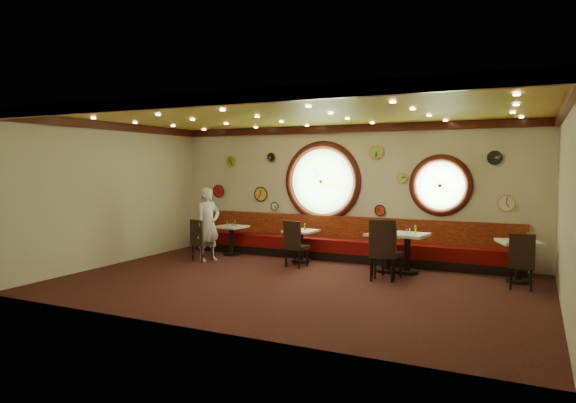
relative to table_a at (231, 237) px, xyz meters
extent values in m
cube|color=black|center=(2.73, -2.20, -0.46)|extent=(9.00, 6.00, 0.00)
cube|color=gold|center=(2.73, -2.20, 2.74)|extent=(9.00, 6.00, 0.02)
cube|color=beige|center=(2.73, 0.80, 1.14)|extent=(9.00, 0.02, 3.20)
cube|color=beige|center=(2.73, -5.20, 1.14)|extent=(9.00, 0.02, 3.20)
cube|color=beige|center=(-1.77, -2.20, 1.14)|extent=(0.02, 6.00, 3.20)
cube|color=beige|center=(7.23, -2.20, 1.14)|extent=(0.02, 6.00, 3.20)
cube|color=#340F09|center=(2.73, 0.75, 2.65)|extent=(9.00, 0.10, 0.18)
cube|color=#340F09|center=(2.73, -5.15, 2.65)|extent=(9.00, 0.10, 0.18)
cube|color=#340F09|center=(-1.72, -2.20, 2.65)|extent=(0.10, 6.00, 0.18)
cube|color=#340F09|center=(7.18, -2.20, 2.65)|extent=(0.10, 6.00, 0.18)
cube|color=black|center=(2.73, 0.52, -0.36)|extent=(8.00, 0.55, 0.20)
cube|color=#590708|center=(2.73, 0.52, -0.11)|extent=(8.00, 0.55, 0.30)
cube|color=#62070E|center=(2.73, 0.74, 0.29)|extent=(8.00, 0.10, 0.55)
cylinder|color=#94CF7C|center=(2.13, 0.80, 1.39)|extent=(1.66, 0.02, 1.66)
torus|color=#340F09|center=(2.13, 0.78, 1.39)|extent=(1.98, 0.18, 1.98)
torus|color=gold|center=(2.13, 0.75, 1.39)|extent=(1.61, 0.03, 1.61)
cylinder|color=#94CF7C|center=(4.93, 0.80, 1.34)|extent=(1.10, 0.02, 1.10)
torus|color=#340F09|center=(4.93, 0.78, 1.34)|extent=(1.38, 0.18, 1.38)
torus|color=gold|center=(4.93, 0.75, 1.34)|extent=(1.09, 0.03, 1.09)
cylinder|color=black|center=(6.03, 0.76, 1.94)|extent=(0.28, 0.03, 0.28)
cylinder|color=red|center=(3.58, 0.76, 0.74)|extent=(0.24, 0.03, 0.24)
cylinder|color=black|center=(0.73, 0.76, 1.99)|extent=(0.24, 0.03, 0.24)
cylinder|color=yellow|center=(0.43, 0.76, 1.04)|extent=(0.36, 0.03, 0.36)
cylinder|color=#93B023|center=(-0.47, 0.76, 1.89)|extent=(0.26, 0.03, 0.26)
cylinder|color=red|center=(-0.87, 0.76, 1.09)|extent=(0.32, 0.03, 0.32)
cylinder|color=white|center=(6.28, 0.76, 0.99)|extent=(0.34, 0.03, 0.34)
cylinder|color=#89BD3B|center=(3.48, 0.76, 2.09)|extent=(0.30, 0.03, 0.30)
cylinder|color=#CBD346|center=(4.08, 0.76, 1.49)|extent=(0.22, 0.03, 0.22)
cylinder|color=white|center=(0.83, 0.76, 0.74)|extent=(0.20, 0.03, 0.20)
cylinder|color=black|center=(0.00, 0.00, -0.44)|extent=(0.42, 0.42, 0.06)
cylinder|color=black|center=(0.00, 0.00, -0.10)|extent=(0.11, 0.11, 0.67)
cube|color=white|center=(0.00, 0.00, 0.25)|extent=(0.74, 0.74, 0.05)
cylinder|color=black|center=(1.95, -0.10, -0.43)|extent=(0.43, 0.43, 0.06)
cylinder|color=black|center=(1.95, -0.10, -0.10)|extent=(0.12, 0.12, 0.68)
cube|color=white|center=(1.95, -0.10, 0.26)|extent=(0.73, 0.73, 0.05)
cylinder|color=black|center=(4.05, -0.33, -0.43)|extent=(0.46, 0.46, 0.06)
cylinder|color=black|center=(4.05, -0.33, -0.06)|extent=(0.13, 0.13, 0.74)
cube|color=white|center=(4.05, -0.33, 0.32)|extent=(0.93, 0.93, 0.05)
cylinder|color=black|center=(4.46, -0.29, -0.43)|extent=(0.48, 0.48, 0.06)
cylinder|color=black|center=(4.46, -0.29, -0.05)|extent=(0.13, 0.13, 0.76)
cube|color=white|center=(4.46, -0.29, 0.34)|extent=(0.84, 0.84, 0.05)
cylinder|color=black|center=(6.57, -0.21, -0.43)|extent=(0.46, 0.46, 0.06)
cylinder|color=black|center=(6.57, -0.21, -0.07)|extent=(0.13, 0.13, 0.73)
cube|color=white|center=(6.57, -0.21, 0.31)|extent=(0.94, 0.94, 0.05)
cube|color=black|center=(-0.22, -0.93, -0.06)|extent=(0.49, 0.49, 0.07)
cube|color=black|center=(-0.26, -1.10, 0.24)|extent=(0.41, 0.15, 0.53)
cube|color=black|center=(2.10, -0.65, -0.03)|extent=(0.49, 0.49, 0.08)
cube|color=black|center=(2.07, -0.84, 0.29)|extent=(0.44, 0.12, 0.56)
cube|color=black|center=(4.15, -1.12, 0.04)|extent=(0.61, 0.61, 0.09)
cube|color=black|center=(4.20, -1.33, 0.41)|extent=(0.50, 0.18, 0.66)
cube|color=black|center=(4.23, -0.94, 0.02)|extent=(0.55, 0.55, 0.08)
cube|color=black|center=(4.20, -1.15, 0.38)|extent=(0.49, 0.13, 0.63)
cube|color=black|center=(6.63, -0.76, -0.03)|extent=(0.44, 0.44, 0.07)
cube|color=black|center=(6.63, -0.94, 0.28)|extent=(0.43, 0.07, 0.56)
cylinder|color=silver|center=(-0.13, 0.02, 0.33)|extent=(0.04, 0.04, 0.11)
cylinder|color=silver|center=(1.90, 0.00, 0.33)|extent=(0.03, 0.03, 0.09)
cylinder|color=silver|center=(4.00, -0.30, 0.40)|extent=(0.04, 0.04, 0.10)
cylinder|color=silver|center=(4.43, -0.23, 0.41)|extent=(0.03, 0.03, 0.09)
cylinder|color=silver|center=(0.07, -0.03, 0.32)|extent=(0.03, 0.03, 0.09)
cylinder|color=silver|center=(1.94, -0.17, 0.33)|extent=(0.04, 0.04, 0.10)
cylinder|color=silver|center=(4.08, -0.31, 0.40)|extent=(0.04, 0.04, 0.10)
cylinder|color=silver|center=(4.50, -0.28, 0.43)|extent=(0.04, 0.04, 0.11)
cylinder|color=gold|center=(0.06, 0.08, 0.35)|extent=(0.05, 0.05, 0.15)
cylinder|color=yellow|center=(2.04, -0.08, 0.36)|extent=(0.05, 0.05, 0.15)
cylinder|color=gold|center=(4.15, -0.19, 0.44)|extent=(0.06, 0.06, 0.18)
cylinder|color=gold|center=(4.61, -0.22, 0.45)|extent=(0.05, 0.05, 0.17)
cylinder|color=#BBBBBF|center=(6.45, -0.10, 0.39)|extent=(0.03, 0.03, 0.09)
cylinder|color=#BBBABF|center=(6.60, -0.22, 0.40)|extent=(0.04, 0.04, 0.11)
cylinder|color=yellow|center=(6.70, -0.17, 0.42)|extent=(0.05, 0.05, 0.17)
imported|color=silver|center=(-0.09, -0.88, 0.40)|extent=(0.60, 0.73, 1.72)
camera|label=1|loc=(6.80, -10.85, 1.77)|focal=32.00mm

